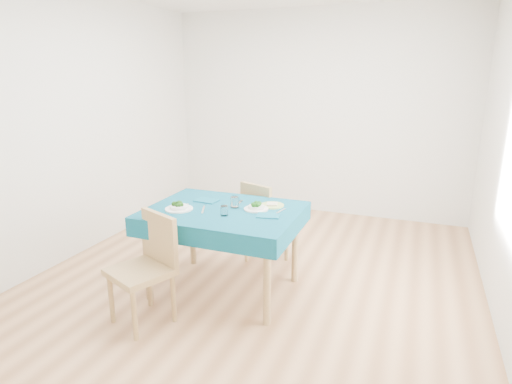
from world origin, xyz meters
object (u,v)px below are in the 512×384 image
(chair_near, at_px, (139,260))
(side_plate, at_px, (272,205))
(table, at_px, (224,250))
(bowl_far, at_px, (256,206))
(bowl_near, at_px, (179,206))
(chair_far, at_px, (267,218))

(chair_near, distance_m, side_plate, 1.21)
(table, distance_m, side_plate, 0.58)
(chair_near, bearing_deg, side_plate, 74.81)
(side_plate, bearing_deg, bowl_far, -121.68)
(bowl_near, relative_size, side_plate, 1.13)
(bowl_far, bearing_deg, bowl_near, -159.02)
(chair_far, distance_m, side_plate, 0.60)
(chair_far, xyz_separation_m, side_plate, (0.22, -0.47, 0.30))
(chair_near, distance_m, bowl_far, 1.05)
(table, bearing_deg, side_plate, 33.88)
(bowl_near, distance_m, side_plate, 0.80)
(chair_near, height_order, side_plate, chair_near)
(bowl_near, bearing_deg, table, 22.54)
(table, height_order, side_plate, side_plate)
(chair_far, relative_size, bowl_far, 4.46)
(side_plate, bearing_deg, chair_near, -128.03)
(chair_far, bearing_deg, chair_near, 90.30)
(chair_near, distance_m, bowl_near, 0.61)
(chair_far, bearing_deg, table, 99.19)
(chair_far, relative_size, bowl_near, 3.95)
(table, height_order, chair_near, chair_near)
(chair_near, bearing_deg, chair_far, 92.67)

